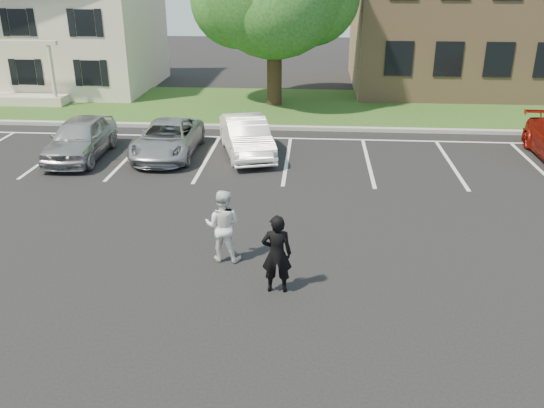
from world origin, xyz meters
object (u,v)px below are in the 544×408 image
object	(u,v)px
man_black_suit	(277,254)
man_white_shirt	(223,226)
car_silver_minivan	(168,139)
car_white_sedan	(246,137)
car_silver_west	(80,138)
house	(54,15)

from	to	relation	value
man_black_suit	man_white_shirt	world-z (taller)	man_black_suit
car_silver_minivan	car_white_sedan	bearing A→B (deg)	4.59
man_black_suit	car_silver_west	bearing A→B (deg)	-51.35
car_silver_west	car_white_sedan	bearing A→B (deg)	5.23
house	car_silver_minivan	size ratio (longest dim) A/B	2.39
house	car_silver_west	size ratio (longest dim) A/B	2.48
man_black_suit	car_silver_minivan	bearing A→B (deg)	-66.14
car_white_sedan	man_white_shirt	bearing A→B (deg)	-103.44
house	car_silver_west	world-z (taller)	house
man_black_suit	car_silver_west	distance (m)	11.24
man_black_suit	car_silver_minivan	xyz separation A→B (m)	(-4.46, 8.92, -0.25)
house	man_black_suit	xyz separation A→B (m)	(13.22, -20.65, -2.98)
house	man_white_shirt	world-z (taller)	house
car_silver_west	car_silver_minivan	distance (m)	3.00
house	car_silver_minivan	world-z (taller)	house
man_white_shirt	car_white_sedan	size ratio (longest dim) A/B	0.41
car_silver_west	car_silver_minivan	xyz separation A→B (m)	(2.96, 0.49, -0.11)
car_white_sedan	car_silver_west	bearing A→B (deg)	171.01
man_white_shirt	car_silver_minivan	bearing A→B (deg)	-62.14
house	car_silver_west	xyz separation A→B (m)	(5.79, -12.22, -3.12)
house	car_white_sedan	world-z (taller)	house
man_white_shirt	car_white_sedan	world-z (taller)	man_white_shirt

